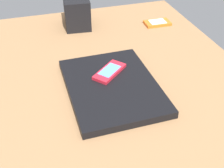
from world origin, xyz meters
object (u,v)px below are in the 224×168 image
object	(u,v)px
cell_phone_on_desk	(157,23)
desk_organizer	(77,12)
cell_phone_on_laptop	(110,72)
laptop_closed	(112,87)

from	to	relation	value
cell_phone_on_desk	desk_organizer	distance (cm)	32.50
cell_phone_on_laptop	cell_phone_on_desk	world-z (taller)	cell_phone_on_laptop
laptop_closed	cell_phone_on_desk	bearing A→B (deg)	-40.46
desk_organizer	laptop_closed	bearing A→B (deg)	-172.77
cell_phone_on_desk	cell_phone_on_laptop	bearing A→B (deg)	136.40
cell_phone_on_laptop	desk_organizer	world-z (taller)	desk_organizer
laptop_closed	cell_phone_on_laptop	distance (cm)	5.58
cell_phone_on_desk	desk_organizer	xyz separation A→B (cm)	(7.95, 31.08, 5.18)
laptop_closed	desk_organizer	xyz separation A→B (cm)	(43.99, 0.95, 4.68)
laptop_closed	desk_organizer	bearing A→B (deg)	0.68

